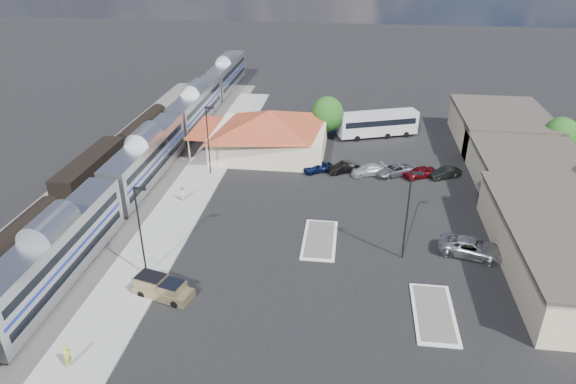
# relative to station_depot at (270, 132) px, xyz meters

# --- Properties ---
(ground) EXTENTS (280.00, 280.00, 0.00)m
(ground) POSITION_rel_station_depot_xyz_m (4.56, -24.00, -3.13)
(ground) COLOR black
(ground) RESTS_ON ground
(railbed) EXTENTS (16.00, 100.00, 0.12)m
(railbed) POSITION_rel_station_depot_xyz_m (-16.44, -16.00, -3.07)
(railbed) COLOR #4C4944
(railbed) RESTS_ON ground
(platform) EXTENTS (5.50, 92.00, 0.18)m
(platform) POSITION_rel_station_depot_xyz_m (-7.44, -18.00, -3.04)
(platform) COLOR gray
(platform) RESTS_ON ground
(passenger_train) EXTENTS (3.00, 104.00, 5.55)m
(passenger_train) POSITION_rel_station_depot_xyz_m (-13.44, -10.87, -0.26)
(passenger_train) COLOR silver
(passenger_train) RESTS_ON ground
(freight_cars) EXTENTS (2.80, 46.00, 4.00)m
(freight_cars) POSITION_rel_station_depot_xyz_m (-19.44, -13.52, -1.21)
(freight_cars) COLOR black
(freight_cars) RESTS_ON ground
(station_depot) EXTENTS (18.35, 12.24, 6.20)m
(station_depot) POSITION_rel_station_depot_xyz_m (0.00, 0.00, 0.00)
(station_depot) COLOR #C7B991
(station_depot) RESTS_ON ground
(buildings_east) EXTENTS (14.40, 51.40, 4.80)m
(buildings_east) POSITION_rel_station_depot_xyz_m (32.56, -9.72, -0.86)
(buildings_east) COLOR #C6B28C
(buildings_east) RESTS_ON ground
(traffic_island_south) EXTENTS (3.30, 7.50, 0.21)m
(traffic_island_south) POSITION_rel_station_depot_xyz_m (8.56, -22.00, -3.03)
(traffic_island_south) COLOR silver
(traffic_island_south) RESTS_ON ground
(traffic_island_north) EXTENTS (3.30, 7.50, 0.21)m
(traffic_island_north) POSITION_rel_station_depot_xyz_m (18.56, -32.00, -3.03)
(traffic_island_north) COLOR silver
(traffic_island_north) RESTS_ON ground
(lamp_plat_s) EXTENTS (1.08, 0.25, 9.00)m
(lamp_plat_s) POSITION_rel_station_depot_xyz_m (-6.34, -30.00, 2.21)
(lamp_plat_s) COLOR black
(lamp_plat_s) RESTS_ON ground
(lamp_plat_n) EXTENTS (1.08, 0.25, 9.00)m
(lamp_plat_n) POSITION_rel_station_depot_xyz_m (-6.34, -8.00, 2.21)
(lamp_plat_n) COLOR black
(lamp_plat_n) RESTS_ON ground
(lamp_lot) EXTENTS (1.08, 0.25, 9.00)m
(lamp_lot) POSITION_rel_station_depot_xyz_m (16.66, -24.00, 2.21)
(lamp_lot) COLOR black
(lamp_lot) RESTS_ON ground
(tree_east_c) EXTENTS (4.41, 4.41, 6.21)m
(tree_east_c) POSITION_rel_station_depot_xyz_m (38.56, 2.00, 0.63)
(tree_east_c) COLOR #382314
(tree_east_c) RESTS_ON ground
(tree_depot) EXTENTS (4.71, 4.71, 6.63)m
(tree_depot) POSITION_rel_station_depot_xyz_m (7.56, 6.00, 0.89)
(tree_depot) COLOR #382314
(tree_depot) RESTS_ON ground
(pickup_truck) EXTENTS (5.45, 3.14, 1.78)m
(pickup_truck) POSITION_rel_station_depot_xyz_m (-3.94, -32.58, -2.29)
(pickup_truck) COLOR #93815A
(pickup_truck) RESTS_ON ground
(suv) EXTENTS (6.64, 4.31, 1.70)m
(suv) POSITION_rel_station_depot_xyz_m (23.13, -22.83, -2.28)
(suv) COLOR #9DA0A5
(suv) RESTS_ON ground
(coach_bus) EXTENTS (12.12, 6.52, 3.83)m
(coach_bus) POSITION_rel_station_depot_xyz_m (15.02, 8.35, -0.92)
(coach_bus) COLOR white
(coach_bus) RESTS_ON ground
(person_a) EXTENTS (0.53, 0.74, 1.89)m
(person_a) POSITION_rel_station_depot_xyz_m (-7.81, -41.15, -2.01)
(person_a) COLOR #B9C43D
(person_a) RESTS_ON platform
(person_b) EXTENTS (0.74, 0.93, 1.83)m
(person_b) POSITION_rel_station_depot_xyz_m (-7.64, -15.79, -2.03)
(person_b) COLOR white
(person_b) RESTS_ON platform
(parked_car_a) EXTENTS (4.14, 3.21, 1.32)m
(parked_car_a) POSITION_rel_station_depot_xyz_m (7.13, -5.60, -2.47)
(parked_car_a) COLOR #0B163B
(parked_car_a) RESTS_ON ground
(parked_car_b) EXTENTS (4.31, 3.30, 1.36)m
(parked_car_b) POSITION_rel_station_depot_xyz_m (10.33, -5.30, -2.45)
(parked_car_b) COLOR black
(parked_car_b) RESTS_ON ground
(parked_car_c) EXTENTS (4.89, 3.57, 1.32)m
(parked_car_c) POSITION_rel_station_depot_xyz_m (13.53, -5.60, -2.47)
(parked_car_c) COLOR silver
(parked_car_c) RESTS_ON ground
(parked_car_d) EXTENTS (5.50, 4.54, 1.39)m
(parked_car_d) POSITION_rel_station_depot_xyz_m (16.73, -5.30, -2.43)
(parked_car_d) COLOR gray
(parked_car_d) RESTS_ON ground
(parked_car_e) EXTENTS (4.48, 3.46, 1.42)m
(parked_car_e) POSITION_rel_station_depot_xyz_m (19.93, -5.60, -2.42)
(parked_car_e) COLOR maroon
(parked_car_e) RESTS_ON ground
(parked_car_f) EXTENTS (4.31, 3.19, 1.36)m
(parked_car_f) POSITION_rel_station_depot_xyz_m (23.13, -5.30, -2.45)
(parked_car_f) COLOR black
(parked_car_f) RESTS_ON ground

